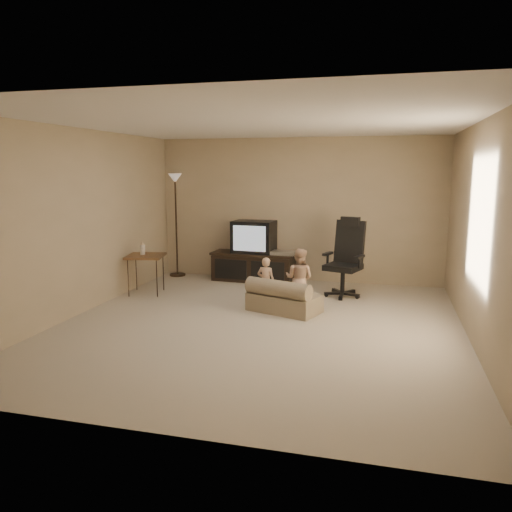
{
  "coord_description": "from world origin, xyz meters",
  "views": [
    {
      "loc": [
        1.5,
        -5.9,
        1.95
      ],
      "look_at": [
        -0.2,
        0.6,
        0.78
      ],
      "focal_mm": 35.0,
      "sensor_mm": 36.0,
      "label": 1
    }
  ],
  "objects_px": {
    "toddler_right": "(299,278)",
    "floor_lamp": "(176,202)",
    "child_sofa": "(283,299)",
    "office_chair": "(345,268)",
    "toddler_left": "(266,282)",
    "side_table": "(145,256)",
    "tv_stand": "(254,256)"
  },
  "relations": [
    {
      "from": "tv_stand",
      "to": "office_chair",
      "type": "relative_size",
      "value": 1.23
    },
    {
      "from": "side_table",
      "to": "floor_lamp",
      "type": "distance_m",
      "value": 1.59
    },
    {
      "from": "floor_lamp",
      "to": "child_sofa",
      "type": "xyz_separation_m",
      "value": [
        2.39,
        -1.89,
        -1.18
      ]
    },
    {
      "from": "office_chair",
      "to": "toddler_left",
      "type": "relative_size",
      "value": 1.71
    },
    {
      "from": "floor_lamp",
      "to": "office_chair",
      "type": "bearing_deg",
      "value": -13.22
    },
    {
      "from": "side_table",
      "to": "toddler_left",
      "type": "relative_size",
      "value": 1.17
    },
    {
      "from": "tv_stand",
      "to": "child_sofa",
      "type": "height_order",
      "value": "tv_stand"
    },
    {
      "from": "toddler_right",
      "to": "floor_lamp",
      "type": "bearing_deg",
      "value": -20.77
    },
    {
      "from": "side_table",
      "to": "child_sofa",
      "type": "height_order",
      "value": "side_table"
    },
    {
      "from": "side_table",
      "to": "toddler_left",
      "type": "height_order",
      "value": "side_table"
    },
    {
      "from": "office_chair",
      "to": "side_table",
      "type": "distance_m",
      "value": 3.15
    },
    {
      "from": "floor_lamp",
      "to": "toddler_right",
      "type": "distance_m",
      "value": 3.17
    },
    {
      "from": "toddler_left",
      "to": "toddler_right",
      "type": "bearing_deg",
      "value": -168.0
    },
    {
      "from": "side_table",
      "to": "floor_lamp",
      "type": "relative_size",
      "value": 0.45
    },
    {
      "from": "toddler_left",
      "to": "toddler_right",
      "type": "distance_m",
      "value": 0.48
    },
    {
      "from": "child_sofa",
      "to": "side_table",
      "type": "bearing_deg",
      "value": -172.91
    },
    {
      "from": "side_table",
      "to": "child_sofa",
      "type": "relative_size",
      "value": 0.77
    },
    {
      "from": "side_table",
      "to": "tv_stand",
      "type": "bearing_deg",
      "value": 42.96
    },
    {
      "from": "child_sofa",
      "to": "toddler_right",
      "type": "bearing_deg",
      "value": 78.13
    },
    {
      "from": "tv_stand",
      "to": "office_chair",
      "type": "distance_m",
      "value": 1.78
    },
    {
      "from": "side_table",
      "to": "child_sofa",
      "type": "xyz_separation_m",
      "value": [
        2.32,
        -0.5,
        -0.41
      ]
    },
    {
      "from": "tv_stand",
      "to": "office_chair",
      "type": "bearing_deg",
      "value": -19.06
    },
    {
      "from": "toddler_right",
      "to": "toddler_left",
      "type": "bearing_deg",
      "value": 17.26
    },
    {
      "from": "tv_stand",
      "to": "toddler_right",
      "type": "height_order",
      "value": "tv_stand"
    },
    {
      "from": "side_table",
      "to": "floor_lamp",
      "type": "height_order",
      "value": "floor_lamp"
    },
    {
      "from": "floor_lamp",
      "to": "toddler_right",
      "type": "xyz_separation_m",
      "value": [
        2.57,
        -1.59,
        -0.95
      ]
    },
    {
      "from": "tv_stand",
      "to": "floor_lamp",
      "type": "distance_m",
      "value": 1.76
    },
    {
      "from": "office_chair",
      "to": "floor_lamp",
      "type": "height_order",
      "value": "floor_lamp"
    },
    {
      "from": "tv_stand",
      "to": "toddler_right",
      "type": "distance_m",
      "value": 1.87
    },
    {
      "from": "side_table",
      "to": "toddler_right",
      "type": "xyz_separation_m",
      "value": [
        2.5,
        -0.21,
        -0.17
      ]
    },
    {
      "from": "tv_stand",
      "to": "child_sofa",
      "type": "bearing_deg",
      "value": -60.61
    },
    {
      "from": "child_sofa",
      "to": "toddler_right",
      "type": "height_order",
      "value": "toddler_right"
    }
  ]
}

